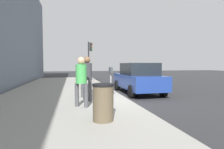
{
  "coord_description": "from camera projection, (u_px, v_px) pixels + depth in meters",
  "views": [
    {
      "loc": [
        -8.27,
        2.46,
        1.67
      ],
      "look_at": [
        0.25,
        0.52,
        1.2
      ],
      "focal_mm": 28.76,
      "sensor_mm": 36.0,
      "label": 1
    }
  ],
  "objects": [
    {
      "name": "parking_meter",
      "position": [
        111.0,
        76.0,
        8.13
      ],
      "size": [
        0.36,
        0.12,
        1.41
      ],
      "color": "gray",
      "rests_on": "sidewalk_slab"
    },
    {
      "name": "ground_plane",
      "position": [
        124.0,
        99.0,
        8.69
      ],
      "size": [
        80.0,
        80.0,
        0.0
      ],
      "primitive_type": "plane",
      "color": "#2B2B2D",
      "rests_on": "ground"
    },
    {
      "name": "traffic_signal",
      "position": [
        90.0,
        55.0,
        16.36
      ],
      "size": [
        0.24,
        0.44,
        3.6
      ],
      "color": "black",
      "rests_on": "sidewalk_slab"
    },
    {
      "name": "parked_sedan_near",
      "position": [
        138.0,
        78.0,
        10.49
      ],
      "size": [
        4.41,
        1.98,
        1.77
      ],
      "color": "navy",
      "rests_on": "ground_plane"
    },
    {
      "name": "parking_officer",
      "position": [
        83.0,
        74.0,
        8.54
      ],
      "size": [
        0.53,
        0.4,
        1.83
      ],
      "rotation": [
        0.0,
        0.0,
        -1.86
      ],
      "color": "#47474C",
      "rests_on": "sidewalk_slab"
    },
    {
      "name": "pedestrian_bystander",
      "position": [
        81.0,
        77.0,
        6.42
      ],
      "size": [
        0.39,
        0.47,
        1.8
      ],
      "rotation": [
        0.0,
        0.0,
        -0.63
      ],
      "color": "#47474C",
      "rests_on": "sidewalk_slab"
    },
    {
      "name": "sidewalk_slab",
      "position": [
        59.0,
        100.0,
        8.02
      ],
      "size": [
        28.0,
        6.0,
        0.15
      ],
      "primitive_type": "cube",
      "color": "gray",
      "rests_on": "ground_plane"
    },
    {
      "name": "pedestrian_at_meter",
      "position": [
        87.0,
        74.0,
        7.57
      ],
      "size": [
        0.5,
        0.41,
        1.87
      ],
      "rotation": [
        0.0,
        0.0,
        -1.06
      ],
      "color": "#47474C",
      "rests_on": "sidewalk_slab"
    },
    {
      "name": "trash_bin",
      "position": [
        103.0,
        102.0,
        4.85
      ],
      "size": [
        0.59,
        0.59,
        1.01
      ],
      "color": "brown",
      "rests_on": "sidewalk_slab"
    }
  ]
}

